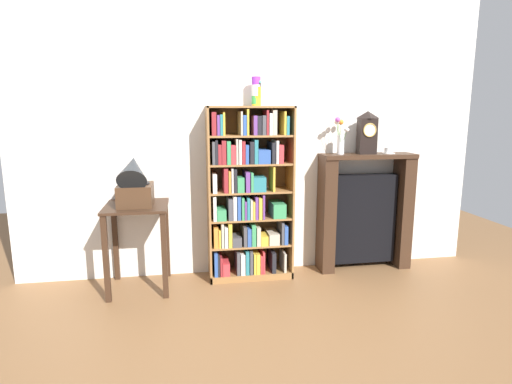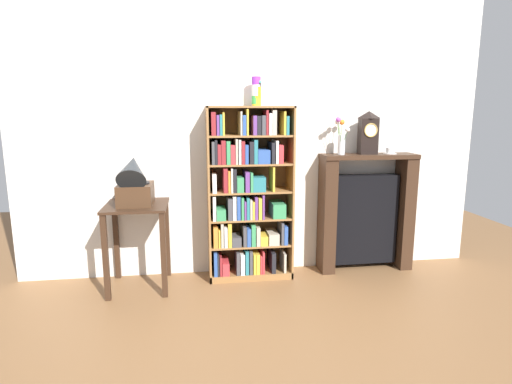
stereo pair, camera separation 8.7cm
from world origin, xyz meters
name	(u,v)px [view 1 (the left image)]	position (x,y,z in m)	size (l,w,h in m)	color
ground_plane	(253,282)	(0.00, 0.00, -0.01)	(7.37, 6.40, 0.02)	brown
wall_back	(254,136)	(0.07, 0.34, 1.30)	(4.37, 0.08, 2.60)	silver
bookshelf	(247,198)	(-0.02, 0.14, 0.75)	(0.77, 0.31, 1.57)	olive
cup_stack	(256,91)	(0.07, 0.19, 1.70)	(0.08, 0.08, 0.25)	yellow
side_table_left	(137,226)	(-0.99, 0.03, 0.56)	(0.52, 0.54, 0.74)	#382316
gramophone	(134,183)	(-0.99, -0.02, 0.94)	(0.28, 0.45, 0.49)	#472D1C
fireplace_mantel	(364,212)	(1.13, 0.19, 0.56)	(0.90, 0.27, 1.13)	#382316
mantel_clock	(367,133)	(1.11, 0.17, 1.33)	(0.17, 0.12, 0.40)	black
flower_vase	(340,136)	(0.85, 0.17, 1.30)	(0.14, 0.16, 0.34)	silver
teacup_with_saucer	(389,151)	(1.34, 0.17, 1.15)	(0.13, 0.12, 0.06)	white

